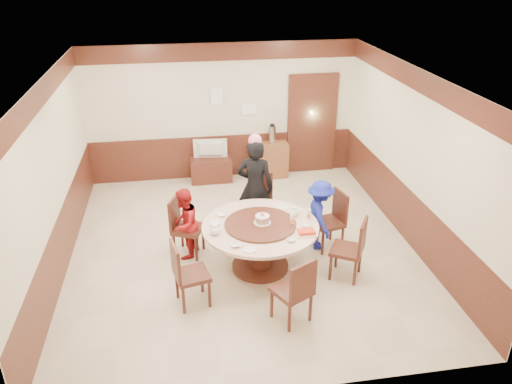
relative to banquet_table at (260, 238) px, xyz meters
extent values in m
plane|color=beige|center=(-0.19, 0.60, -0.53)|extent=(6.00, 6.00, 0.00)
plane|color=white|center=(-0.19, 0.60, 2.27)|extent=(6.00, 6.00, 0.00)
cube|color=beige|center=(-0.19, 3.60, 0.87)|extent=(5.50, 0.04, 2.80)
cube|color=beige|center=(-0.19, -2.40, 0.87)|extent=(5.50, 0.04, 2.80)
cube|color=beige|center=(-2.94, 0.60, 0.87)|extent=(0.04, 6.00, 2.80)
cube|color=beige|center=(2.56, 0.60, 0.87)|extent=(0.04, 6.00, 2.80)
cube|color=#461F16|center=(-0.19, 0.60, -0.08)|extent=(5.50, 6.00, 0.90)
cube|color=#461F16|center=(-0.19, 0.60, 2.09)|extent=(5.50, 6.00, 0.35)
cube|color=#461F16|center=(1.71, 3.55, 0.52)|extent=(1.05, 0.08, 2.18)
cube|color=#85CE89|center=(1.71, 3.57, 0.52)|extent=(0.88, 0.02, 2.05)
cylinder|color=#461F16|center=(0.00, 0.00, -0.50)|extent=(0.87, 0.87, 0.06)
cylinder|color=#461F16|center=(0.00, 0.00, -0.18)|extent=(0.35, 0.35, 0.65)
cylinder|color=beige|center=(0.00, 0.00, 0.19)|extent=(1.73, 1.73, 0.05)
cylinder|color=#461F16|center=(0.00, 0.00, 0.23)|extent=(1.06, 1.06, 0.03)
cube|color=#461F16|center=(1.17, 0.41, -0.08)|extent=(0.53, 0.53, 0.06)
cube|color=#461F16|center=(1.38, 0.46, 0.19)|extent=(0.14, 0.42, 0.50)
cube|color=#461F16|center=(1.17, 0.41, -0.32)|extent=(0.36, 0.36, 0.42)
cube|color=#461F16|center=(0.20, 1.20, -0.08)|extent=(0.52, 0.52, 0.06)
cube|color=#461F16|center=(0.24, 1.41, 0.19)|extent=(0.42, 0.13, 0.50)
cube|color=#461F16|center=(0.20, 1.20, -0.32)|extent=(0.36, 0.36, 0.42)
cube|color=#461F16|center=(-1.06, 0.57, -0.08)|extent=(0.57, 0.57, 0.06)
cube|color=#461F16|center=(-1.25, 0.65, 0.19)|extent=(0.19, 0.41, 0.50)
cube|color=#461F16|center=(-1.06, 0.57, -0.32)|extent=(0.36, 0.36, 0.42)
cube|color=#461F16|center=(-1.05, -0.68, -0.08)|extent=(0.53, 0.53, 0.06)
cube|color=#461F16|center=(-1.25, -0.72, 0.19)|extent=(0.13, 0.42, 0.50)
cube|color=#461F16|center=(-1.05, -0.68, -0.32)|extent=(0.36, 0.36, 0.42)
cube|color=#461F16|center=(0.20, -1.23, -0.08)|extent=(0.59, 0.59, 0.06)
cube|color=#461F16|center=(0.30, -1.41, 0.19)|extent=(0.39, 0.23, 0.50)
cube|color=#461F16|center=(0.20, -1.23, -0.32)|extent=(0.36, 0.36, 0.42)
cube|color=#461F16|center=(1.21, -0.42, -0.08)|extent=(0.60, 0.60, 0.06)
cube|color=#461F16|center=(1.39, -0.52, 0.19)|extent=(0.25, 0.38, 0.50)
cube|color=#461F16|center=(1.21, -0.42, -0.32)|extent=(0.36, 0.36, 0.42)
imported|color=black|center=(0.10, 1.11, 0.31)|extent=(0.71, 0.58, 1.68)
imported|color=#A6161A|center=(-1.11, 0.53, 0.04)|extent=(0.62, 0.69, 1.15)
imported|color=#18239C|center=(1.04, 0.44, 0.05)|extent=(0.44, 0.76, 1.17)
cylinder|color=white|center=(0.03, 0.01, 0.25)|extent=(0.26, 0.26, 0.01)
cylinder|color=tan|center=(0.03, 0.01, 0.31)|extent=(0.21, 0.21, 0.09)
cylinder|color=white|center=(0.03, 0.01, 0.36)|extent=(0.21, 0.21, 0.01)
sphere|color=pink|center=(0.03, 0.01, 0.40)|extent=(0.06, 0.06, 0.06)
ellipsoid|color=white|center=(-0.68, -0.16, 0.28)|extent=(0.17, 0.15, 0.13)
ellipsoid|color=white|center=(0.55, 0.20, 0.28)|extent=(0.17, 0.15, 0.13)
imported|color=white|center=(-0.54, 0.38, 0.23)|extent=(0.14, 0.14, 0.03)
imported|color=white|center=(0.35, -0.51, 0.24)|extent=(0.12, 0.12, 0.04)
imported|color=white|center=(-0.43, -0.52, 0.23)|extent=(0.15, 0.15, 0.04)
imported|color=white|center=(0.65, -0.15, 0.24)|extent=(0.13, 0.13, 0.04)
imported|color=white|center=(-0.66, 0.11, 0.23)|extent=(0.15, 0.15, 0.04)
cylinder|color=white|center=(-0.25, -0.65, 0.22)|extent=(0.18, 0.18, 0.01)
cylinder|color=white|center=(0.45, 0.50, 0.22)|extent=(0.18, 0.18, 0.01)
cube|color=white|center=(0.60, -0.37, 0.23)|extent=(0.30, 0.20, 0.02)
cube|color=red|center=(0.60, -0.37, 0.26)|extent=(0.24, 0.15, 0.04)
cylinder|color=silver|center=(0.46, -0.07, 0.30)|extent=(0.06, 0.06, 0.16)
cylinder|color=silver|center=(0.74, 0.06, 0.30)|extent=(0.06, 0.06, 0.16)
cube|color=#461F16|center=(-0.48, 3.35, -0.28)|extent=(0.85, 0.45, 0.50)
imported|color=gray|center=(-0.48, 3.35, 0.17)|extent=(0.70, 0.16, 0.40)
cube|color=brown|center=(0.75, 3.38, -0.16)|extent=(0.80, 0.40, 0.75)
cylinder|color=silver|center=(0.82, 3.38, 0.41)|extent=(0.15, 0.15, 0.38)
cube|color=white|center=(-0.29, 3.55, 1.22)|extent=(0.25, 0.00, 0.35)
cube|color=white|center=(0.36, 3.55, 0.92)|extent=(0.30, 0.00, 0.22)
camera|label=1|loc=(-1.09, -6.31, 3.87)|focal=35.00mm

